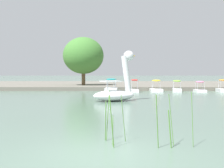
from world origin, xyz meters
TOP-DOWN VIEW (x-y plane):
  - ground_plane at (0.00, 0.00)m, footprint 567.10×567.10m
  - shore_bank_far at (0.00, 40.73)m, footprint 154.25×27.16m
  - swan_boat at (0.67, 14.68)m, footprint 3.79×2.98m
  - pedal_boat_teal at (0.23, 25.43)m, footprint 1.54×2.40m
  - pedal_boat_red at (2.90, 25.13)m, footprint 1.07×1.92m
  - pedal_boat_yellow at (5.45, 25.59)m, footprint 1.44×2.33m
  - pedal_boat_lime at (7.86, 25.60)m, footprint 1.29×2.01m
  - pedal_boat_pink at (10.41, 25.18)m, footprint 1.19×1.81m
  - pedal_boat_orange at (13.07, 25.26)m, footprint 1.37×2.28m
  - tree_broadleaf_left at (-3.73, 33.07)m, footprint 6.95×6.86m
  - reed_clump_foreground at (1.12, 0.92)m, footprint 2.60×1.24m

SIDE VIEW (x-z plane):
  - ground_plane at x=0.00m, z-range 0.00..0.00m
  - shore_bank_far at x=0.00m, z-range 0.00..0.48m
  - pedal_boat_yellow at x=5.45m, z-range -0.33..1.09m
  - pedal_boat_teal at x=0.23m, z-range -0.37..1.20m
  - pedal_boat_orange at x=13.07m, z-range -0.32..1.16m
  - pedal_boat_lime at x=7.86m, z-range -0.26..1.11m
  - pedal_boat_pink at x=10.41m, z-range -0.20..1.08m
  - pedal_boat_red at x=2.90m, z-range -0.29..1.19m
  - reed_clump_foreground at x=1.12m, z-range -0.10..1.50m
  - swan_boat at x=0.67m, z-range -1.06..2.87m
  - tree_broadleaf_left at x=-3.73m, z-range 1.27..8.06m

